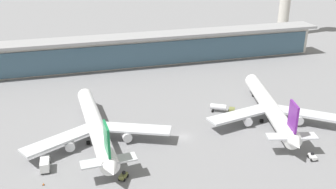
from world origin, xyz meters
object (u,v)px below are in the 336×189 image
Objects in this scene: service_truck_near_nose_olive at (123,176)px; service_truck_mid_apron_olive at (221,108)px; service_truck_by_tail_white at (312,157)px; airliner_centre_stand at (270,107)px; service_truck_at_far_stand_white at (45,164)px; safety_cone_alpha at (43,184)px; airliner_left_stand at (96,127)px.

service_truck_near_nose_olive is 50.85m from service_truck_mid_apron_olive.
service_truck_by_tail_white is (52.87, -5.21, 0.00)m from service_truck_near_nose_olive.
service_truck_at_far_stand_white is (-72.95, -9.97, -3.19)m from airliner_centre_stand.
airliner_centre_stand reaches higher than service_truck_mid_apron_olive.
airliner_centre_stand is at bearing 7.78° from service_truck_at_far_stand_white.
service_truck_near_nose_olive is at bearing -7.98° from safety_cone_alpha.
service_truck_by_tail_white is 4.39× the size of safety_cone_alpha.
service_truck_mid_apron_olive is (-12.95, 10.57, -3.17)m from airliner_centre_stand.
service_truck_by_tail_white is 73.35m from safety_cone_alpha.
airliner_left_stand reaches higher than safety_cone_alpha.
airliner_left_stand is 6.79× the size of service_truck_mid_apron_olive.
airliner_centre_stand is at bearing -39.23° from service_truck_mid_apron_olive.
safety_cone_alpha is (-73.43, -17.43, -4.56)m from airliner_centre_stand.
airliner_centre_stand is 7.81× the size of service_truck_at_far_stand_white.
service_truck_near_nose_olive is 53.13m from service_truck_by_tail_white.
airliner_left_stand is at bearing -169.03° from service_truck_mid_apron_olive.
airliner_centre_stand is at bearing 20.76° from service_truck_near_nose_olive.
airliner_centre_stand is 17.34× the size of service_truck_near_nose_olive.
airliner_left_stand is 7.89× the size of service_truck_at_far_stand_white.
safety_cone_alpha is at bearing -128.97° from airliner_left_stand.
service_truck_at_far_stand_white is (-72.43, 15.47, 0.82)m from service_truck_by_tail_white.
service_truck_near_nose_olive and service_truck_by_tail_white have the same top height.
service_truck_mid_apron_olive is at bearing 18.90° from service_truck_at_far_stand_white.
service_truck_mid_apron_olive is at bearing 109.04° from service_truck_by_tail_white.
airliner_centre_stand is 57.24m from service_truck_near_nose_olive.
service_truck_at_far_stand_white is (-60.00, -20.54, -0.02)m from service_truck_mid_apron_olive.
safety_cone_alpha is at bearing 173.73° from service_truck_by_tail_white.
safety_cone_alpha is (-72.91, 8.02, -0.56)m from service_truck_by_tail_white.
service_truck_at_far_stand_white is at bearing -161.10° from service_truck_mid_apron_olive.
service_truck_at_far_stand_white reaches higher than service_truck_near_nose_olive.
safety_cone_alpha is (-15.62, -19.31, -4.56)m from airliner_left_stand.
airliner_left_stand is 1.01× the size of airliner_centre_stand.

